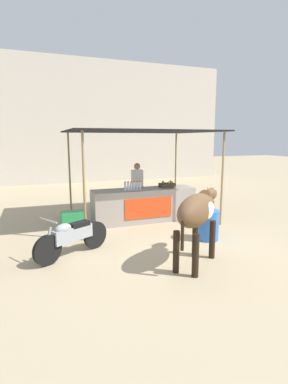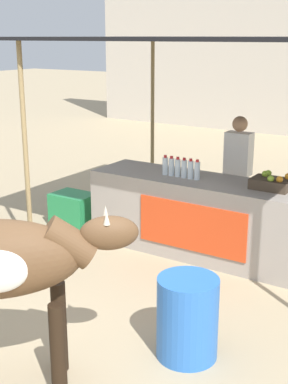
% 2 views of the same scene
% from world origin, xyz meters
% --- Properties ---
extents(ground_plane, '(60.00, 60.00, 0.00)m').
position_xyz_m(ground_plane, '(0.00, 0.00, 0.00)').
color(ground_plane, tan).
extents(building_wall_far, '(16.00, 0.50, 6.64)m').
position_xyz_m(building_wall_far, '(0.00, 11.07, 3.32)').
color(building_wall_far, beige).
rests_on(building_wall_far, ground).
extents(stall_counter, '(3.00, 0.82, 0.96)m').
position_xyz_m(stall_counter, '(0.00, 2.20, 0.48)').
color(stall_counter, '#9E9389').
rests_on(stall_counter, ground).
extents(stall_awning, '(4.20, 3.20, 2.63)m').
position_xyz_m(stall_awning, '(0.00, 2.50, 2.52)').
color(stall_awning, black).
rests_on(stall_awning, ground).
extents(water_bottle_row, '(0.52, 0.07, 0.25)m').
position_xyz_m(water_bottle_row, '(-0.35, 2.15, 1.07)').
color(water_bottle_row, silver).
rests_on(water_bottle_row, stall_counter).
extents(fruit_crate, '(0.44, 0.32, 0.18)m').
position_xyz_m(fruit_crate, '(0.78, 2.25, 1.03)').
color(fruit_crate, '#3F3326').
rests_on(fruit_crate, stall_counter).
extents(vendor_behind_counter, '(0.34, 0.22, 1.65)m').
position_xyz_m(vendor_behind_counter, '(0.06, 2.95, 0.85)').
color(vendor_behind_counter, '#383842').
rests_on(vendor_behind_counter, ground).
extents(cooler_box, '(0.60, 0.44, 0.48)m').
position_xyz_m(cooler_box, '(-2.06, 2.10, 0.24)').
color(cooler_box, '#268C4C').
rests_on(cooler_box, ground).
extents(water_barrel, '(0.52, 0.52, 0.72)m').
position_xyz_m(water_barrel, '(0.87, 0.11, 0.36)').
color(water_barrel, blue).
rests_on(water_barrel, ground).
extents(cow, '(1.63, 1.45, 1.44)m').
position_xyz_m(cow, '(-0.10, -1.04, 1.03)').
color(cow, brown).
rests_on(cow, ground).
extents(motorcycle_parked, '(1.60, 1.01, 0.90)m').
position_xyz_m(motorcycle_parked, '(-2.31, 0.17, 0.43)').
color(motorcycle_parked, black).
rests_on(motorcycle_parked, ground).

